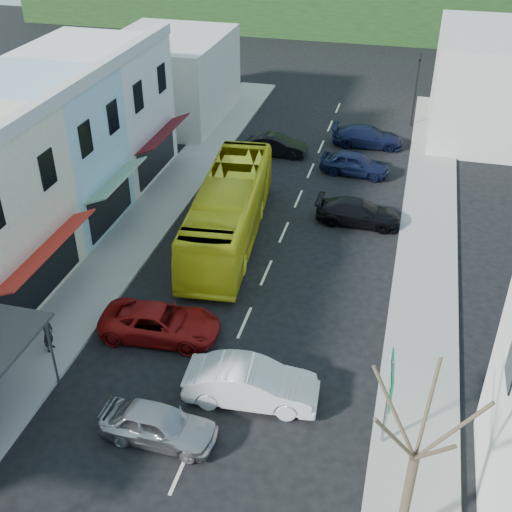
{
  "coord_description": "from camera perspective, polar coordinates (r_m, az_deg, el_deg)",
  "views": [
    {
      "loc": [
        5.95,
        -17.09,
        17.46
      ],
      "look_at": [
        0.0,
        6.0,
        2.2
      ],
      "focal_mm": 45.0,
      "sensor_mm": 36.0,
      "label": 1
    }
  ],
  "objects": [
    {
      "name": "car_silver",
      "position": [
        23.04,
        -8.68,
        -14.57
      ],
      "size": [
        4.45,
        1.93,
        1.4
      ],
      "primitive_type": "imported",
      "rotation": [
        0.0,
        0.0,
        1.54
      ],
      "color": "#A1A0A5",
      "rests_on": "ground"
    },
    {
      "name": "car_black_near",
      "position": [
        35.37,
        9.08,
        3.89
      ],
      "size": [
        4.52,
        1.89,
        1.4
      ],
      "primitive_type": "imported",
      "rotation": [
        0.0,
        0.0,
        1.56
      ],
      "color": "black",
      "rests_on": "ground"
    },
    {
      "name": "sidewalk_left",
      "position": [
        34.89,
        -10.35,
        2.15
      ],
      "size": [
        3.0,
        52.0,
        0.15
      ],
      "primitive_type": "cube",
      "color": "gray",
      "rests_on": "ground"
    },
    {
      "name": "car_white",
      "position": [
        24.09,
        -0.41,
        -11.47
      ],
      "size": [
        4.52,
        2.12,
        1.4
      ],
      "primitive_type": "imported",
      "rotation": [
        0.0,
        0.0,
        1.65
      ],
      "color": "silver",
      "rests_on": "ground"
    },
    {
      "name": "distant_block_right",
      "position": [
        49.38,
        20.34,
        14.24
      ],
      "size": [
        8.0,
        12.0,
        7.0
      ],
      "primitive_type": "cube",
      "color": "#B7B2A8",
      "rests_on": "ground"
    },
    {
      "name": "direction_sign",
      "position": [
        22.2,
        11.6,
        -12.85
      ],
      "size": [
        0.42,
        1.72,
        3.76
      ],
      "primitive_type": null,
      "rotation": [
        0.0,
        0.0,
        0.07
      ],
      "color": "#0D502D",
      "rests_on": "ground"
    },
    {
      "name": "distant_block_left",
      "position": [
        49.76,
        -7.65,
        15.44
      ],
      "size": [
        8.0,
        10.0,
        6.0
      ],
      "primitive_type": "cube",
      "color": "#B7B2A8",
      "rests_on": "ground"
    },
    {
      "name": "car_red",
      "position": [
        27.19,
        -8.5,
        -5.87
      ],
      "size": [
        4.73,
        2.23,
        1.4
      ],
      "primitive_type": "imported",
      "rotation": [
        0.0,
        0.0,
        1.64
      ],
      "color": "maroon",
      "rests_on": "ground"
    },
    {
      "name": "street_tree",
      "position": [
        18.36,
        13.92,
        -17.04
      ],
      "size": [
        3.03,
        3.03,
        7.49
      ],
      "primitive_type": null,
      "rotation": [
        0.0,
        0.0,
        -0.15
      ],
      "color": "#3D3325",
      "rests_on": "ground"
    },
    {
      "name": "car_black_far",
      "position": [
        43.35,
        1.81,
        9.85
      ],
      "size": [
        4.41,
        1.81,
        1.4
      ],
      "primitive_type": "imported",
      "rotation": [
        0.0,
        0.0,
        1.57
      ],
      "color": "black",
      "rests_on": "ground"
    },
    {
      "name": "sidewalk_right",
      "position": [
        32.23,
        14.85,
        -1.26
      ],
      "size": [
        3.0,
        52.0,
        0.15
      ],
      "primitive_type": "cube",
      "color": "gray",
      "rests_on": "ground"
    },
    {
      "name": "ground",
      "position": [
        25.15,
        -3.48,
        -11.43
      ],
      "size": [
        120.0,
        120.0,
        0.0
      ],
      "primitive_type": "plane",
      "color": "black",
      "rests_on": "ground"
    },
    {
      "name": "bus",
      "position": [
        33.14,
        -2.44,
        3.89
      ],
      "size": [
        3.62,
        11.79,
        3.1
      ],
      "primitive_type": "imported",
      "rotation": [
        0.0,
        0.0,
        0.1
      ],
      "color": "yellow",
      "rests_on": "ground"
    },
    {
      "name": "traffic_signal",
      "position": [
        49.09,
        14.01,
        14.13
      ],
      "size": [
        0.65,
        1.12,
        5.31
      ],
      "primitive_type": null,
      "rotation": [
        0.0,
        0.0,
        3.08
      ],
      "color": "black",
      "rests_on": "ground"
    },
    {
      "name": "pedestrian_left",
      "position": [
        27.21,
        -18.03,
        -6.53
      ],
      "size": [
        0.48,
        0.65,
        1.7
      ],
      "primitive_type": "imported",
      "rotation": [
        0.0,
        0.0,
        1.71
      ],
      "color": "black",
      "rests_on": "sidewalk_left"
    },
    {
      "name": "car_navy_far",
      "position": [
        45.35,
        9.88,
        10.44
      ],
      "size": [
        4.59,
        2.07,
        1.4
      ],
      "primitive_type": "imported",
      "rotation": [
        0.0,
        0.0,
        1.62
      ],
      "color": "black",
      "rests_on": "ground"
    },
    {
      "name": "car_navy_mid",
      "position": [
        41.0,
        8.78,
        8.1
      ],
      "size": [
        4.55,
        2.21,
        1.4
      ],
      "primitive_type": "imported",
      "rotation": [
        0.0,
        0.0,
        1.47
      ],
      "color": "black",
      "rests_on": "ground"
    }
  ]
}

